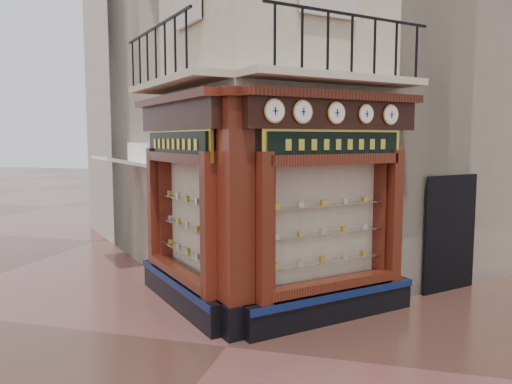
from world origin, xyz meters
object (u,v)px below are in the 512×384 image
(corner_pilaster, at_px, (236,217))
(clock_a, at_px, (274,111))
(signboard_left, at_px, (177,144))
(clock_b, at_px, (302,112))
(clock_d, at_px, (366,114))
(clock_e, at_px, (390,115))
(awning, at_px, (124,269))
(signboard_right, at_px, (336,144))
(clock_c, at_px, (336,113))

(corner_pilaster, distance_m, clock_a, 1.78)
(corner_pilaster, height_order, signboard_left, corner_pilaster)
(clock_b, xyz_separation_m, clock_d, (0.93, 0.93, 0.00))
(clock_e, xyz_separation_m, awning, (-6.28, 1.50, -3.62))
(clock_e, distance_m, signboard_right, 1.24)
(awning, bearing_deg, clock_b, -164.95)
(clock_b, xyz_separation_m, clock_e, (1.34, 1.34, 0.00))
(clock_d, distance_m, clock_e, 0.57)
(clock_b, bearing_deg, clock_a, -180.00)
(clock_a, bearing_deg, signboard_right, 4.87)
(clock_a, distance_m, awning, 6.65)
(clock_c, relative_size, clock_e, 1.02)
(awning, bearing_deg, signboard_right, -157.34)
(clock_e, bearing_deg, signboard_right, 174.39)
(clock_c, bearing_deg, corner_pilaster, 165.53)
(corner_pilaster, bearing_deg, clock_a, -43.42)
(awning, xyz_separation_m, signboard_right, (5.40, -2.22, 3.10))
(signboard_left, bearing_deg, clock_b, -149.25)
(clock_a, height_order, clock_d, clock_a)
(clock_b, bearing_deg, clock_d, 0.00)
(clock_d, relative_size, awning, 0.19)
(clock_d, xyz_separation_m, clock_e, (0.41, 0.41, -0.00))
(corner_pilaster, xyz_separation_m, clock_b, (0.99, 0.39, 1.67))
(signboard_left, relative_size, signboard_right, 1.05)
(awning, bearing_deg, signboard_left, -176.84)
(clock_c, xyz_separation_m, signboard_right, (-0.01, 0.15, -0.52))
(clock_a, xyz_separation_m, clock_c, (0.85, 0.85, 0.00))
(awning, bearing_deg, clock_d, -153.02)
(corner_pilaster, relative_size, signboard_right, 1.89)
(signboard_left, bearing_deg, clock_c, -137.85)
(clock_e, bearing_deg, clock_d, 180.00)
(clock_b, height_order, clock_d, clock_b)
(clock_a, bearing_deg, clock_c, 0.00)
(awning, distance_m, signboard_right, 6.61)
(clock_e, distance_m, signboard_left, 3.90)
(clock_b, bearing_deg, awning, 105.05)
(clock_d, bearing_deg, signboard_right, 168.65)
(clock_a, height_order, clock_b, same)
(clock_a, distance_m, signboard_right, 1.40)
(clock_e, xyz_separation_m, signboard_left, (-3.80, -0.72, -0.52))
(clock_a, bearing_deg, signboard_left, 109.43)
(clock_a, height_order, clock_e, clock_a)
(clock_b, distance_m, clock_c, 0.68)
(clock_c, height_order, signboard_right, clock_c)
(clock_c, xyz_separation_m, signboard_left, (-2.93, 0.15, -0.52))
(signboard_left, xyz_separation_m, signboard_right, (2.92, -0.00, 0.00))
(clock_b, relative_size, clock_d, 1.13)
(clock_b, xyz_separation_m, awning, (-4.93, 2.84, -3.62))
(corner_pilaster, distance_m, clock_c, 2.39)
(clock_c, distance_m, clock_e, 1.22)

